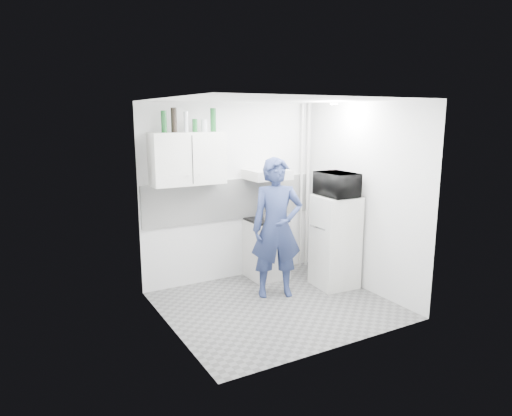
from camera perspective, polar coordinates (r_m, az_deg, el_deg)
floor at (r=6.06m, az=2.55°, el=-12.05°), size 2.80×2.80×0.00m
ceiling at (r=5.55m, az=2.79°, el=13.36°), size 2.80×2.80×0.00m
wall_back at (r=6.74m, az=-2.97°, el=1.94°), size 2.80×0.00×2.80m
wall_left at (r=5.08m, az=-10.88°, el=-1.43°), size 0.00×2.60×2.60m
wall_right at (r=6.50m, az=13.20°, el=1.29°), size 0.00×2.60×2.60m
person at (r=6.10m, az=2.61°, el=-2.52°), size 0.80×0.66×1.88m
stove at (r=6.92m, az=1.26°, el=-5.12°), size 0.55×0.55×0.88m
fridge at (r=6.60m, az=9.86°, el=-4.16°), size 0.58×0.58×1.31m
stove_top at (r=6.80m, az=1.27°, el=-1.45°), size 0.53×0.53×0.03m
saucepan at (r=6.75m, az=1.47°, el=-1.02°), size 0.16×0.16×0.09m
microwave at (r=6.42m, az=10.11°, el=2.92°), size 0.61×0.42×0.33m
bottle_b at (r=6.08m, az=-11.44°, el=10.54°), size 0.07×0.07×0.28m
bottle_c at (r=6.13m, az=-10.23°, el=10.77°), size 0.08×0.08×0.32m
bottle_d at (r=6.18m, az=-8.75°, el=10.58°), size 0.06×0.06×0.27m
canister_a at (r=6.23m, az=-7.64°, el=10.19°), size 0.07×0.07×0.17m
canister_b at (r=6.28m, az=-6.49°, el=10.19°), size 0.09×0.09×0.16m
bottle_e at (r=6.33m, az=-5.38°, el=10.90°), size 0.08×0.08×0.32m
upper_cabinet at (r=6.21m, az=-8.54°, el=6.13°), size 1.00×0.35×0.70m
range_hood at (r=6.69m, az=1.43°, el=4.22°), size 0.60×0.50×0.14m
backsplash at (r=6.74m, az=-2.90°, el=1.08°), size 2.74×0.03×0.60m
pipe_a at (r=7.33m, az=6.46°, el=2.66°), size 0.05×0.05×2.60m
pipe_b at (r=7.27m, az=5.69°, el=2.60°), size 0.04×0.04×2.60m
ceiling_spot_fixture at (r=6.30m, az=9.72°, el=12.72°), size 0.10×0.10×0.02m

